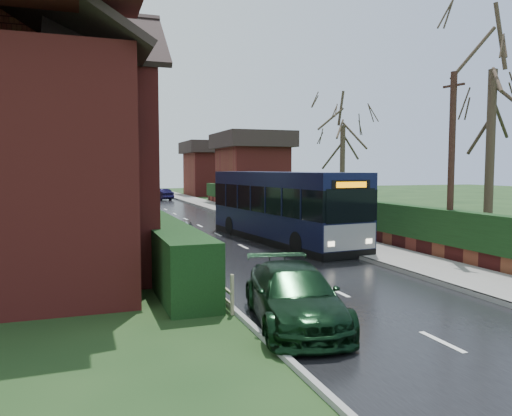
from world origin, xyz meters
name	(u,v)px	position (x,y,z in m)	size (l,w,h in m)	color
ground	(305,277)	(0.00, 0.00, 0.00)	(140.00, 140.00, 0.00)	#2E4A20
road	(218,235)	(0.00, 10.00, 0.01)	(6.00, 100.00, 0.02)	black
pavement	(298,230)	(4.25, 10.00, 0.07)	(2.50, 100.00, 0.14)	slate
kerb_right	(276,231)	(3.05, 10.00, 0.07)	(0.12, 100.00, 0.14)	gray
kerb_left	(155,237)	(-3.05, 10.00, 0.05)	(0.12, 100.00, 0.10)	gray
front_hedge	(150,235)	(-3.90, 5.00, 0.80)	(1.20, 16.00, 1.60)	black
picket_fence	(171,243)	(-3.15, 5.00, 0.45)	(0.10, 16.00, 0.90)	#999068
right_wall_hedge	(325,211)	(5.80, 10.00, 1.02)	(0.60, 50.00, 1.80)	maroon
bus	(282,207)	(2.06, 6.86, 1.53)	(3.42, 10.33, 3.08)	black
car_silver	(177,236)	(-2.80, 5.58, 0.63)	(1.50, 3.72, 1.27)	silver
car_green	(294,296)	(-2.13, -4.06, 0.60)	(1.68, 4.13, 1.20)	black
car_distant	(160,194)	(1.41, 38.22, 0.60)	(1.26, 3.62, 1.19)	black
bus_stop_sign	(350,211)	(3.20, 2.98, 1.64)	(0.19, 0.37, 2.48)	slate
telegraph_pole	(451,167)	(5.80, 0.65, 3.29)	(0.24, 0.83, 6.50)	black
tree_right_near	(494,57)	(8.42, 1.62, 7.39)	(4.58, 4.58, 9.89)	#382B21
tree_right_far	(343,119)	(9.00, 13.98, 6.28)	(4.35, 4.35, 8.41)	#392D21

